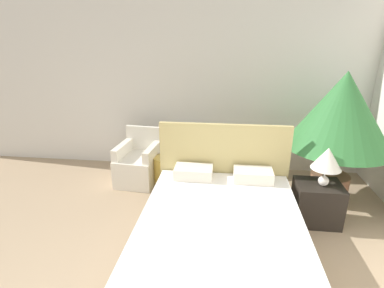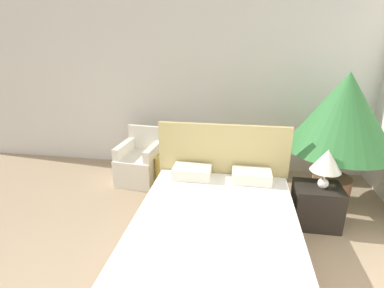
{
  "view_description": "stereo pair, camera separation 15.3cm",
  "coord_description": "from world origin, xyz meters",
  "px_view_note": "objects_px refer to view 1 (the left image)",
  "views": [
    {
      "loc": [
        0.17,
        -1.45,
        2.19
      ],
      "look_at": [
        -0.29,
        2.43,
        0.77
      ],
      "focal_mm": 28.0,
      "sensor_mm": 36.0,
      "label": 1
    },
    {
      "loc": [
        0.32,
        -1.43,
        2.19
      ],
      "look_at": [
        -0.29,
        2.43,
        0.77
      ],
      "focal_mm": 28.0,
      "sensor_mm": 36.0,
      "label": 2
    }
  ],
  "objects_px": {
    "armchair_near_window_left": "(139,165)",
    "side_table": "(165,171)",
    "bed": "(220,232)",
    "armchair_near_window_right": "(193,168)",
    "table_lamp": "(327,160)",
    "potted_palm": "(341,115)",
    "nightstand": "(317,203)"
  },
  "relations": [
    {
      "from": "armchair_near_window_left",
      "to": "side_table",
      "type": "height_order",
      "value": "armchair_near_window_left"
    },
    {
      "from": "bed",
      "to": "side_table",
      "type": "relative_size",
      "value": 4.62
    },
    {
      "from": "bed",
      "to": "side_table",
      "type": "distance_m",
      "value": 1.75
    },
    {
      "from": "armchair_near_window_left",
      "to": "armchair_near_window_right",
      "type": "height_order",
      "value": "same"
    },
    {
      "from": "armchair_near_window_right",
      "to": "table_lamp",
      "type": "relative_size",
      "value": 1.72
    },
    {
      "from": "armchair_near_window_right",
      "to": "side_table",
      "type": "xyz_separation_m",
      "value": [
        -0.43,
        -0.07,
        -0.05
      ]
    },
    {
      "from": "armchair_near_window_right",
      "to": "potted_palm",
      "type": "xyz_separation_m",
      "value": [
        1.93,
        -0.25,
        0.95
      ]
    },
    {
      "from": "nightstand",
      "to": "potted_palm",
      "type": "bearing_deg",
      "value": 60.83
    },
    {
      "from": "armchair_near_window_left",
      "to": "armchair_near_window_right",
      "type": "distance_m",
      "value": 0.87
    },
    {
      "from": "bed",
      "to": "potted_palm",
      "type": "bearing_deg",
      "value": 41.86
    },
    {
      "from": "armchair_near_window_right",
      "to": "bed",
      "type": "bearing_deg",
      "value": -79.17
    },
    {
      "from": "armchair_near_window_left",
      "to": "side_table",
      "type": "xyz_separation_m",
      "value": [
        0.43,
        -0.07,
        -0.05
      ]
    },
    {
      "from": "armchair_near_window_left",
      "to": "armchair_near_window_right",
      "type": "xyz_separation_m",
      "value": [
        0.87,
        -0.0,
        0.0
      ]
    },
    {
      "from": "bed",
      "to": "nightstand",
      "type": "bearing_deg",
      "value": 33.12
    },
    {
      "from": "bed",
      "to": "nightstand",
      "type": "distance_m",
      "value": 1.38
    },
    {
      "from": "potted_palm",
      "to": "nightstand",
      "type": "distance_m",
      "value": 1.17
    },
    {
      "from": "potted_palm",
      "to": "nightstand",
      "type": "bearing_deg",
      "value": -119.17
    },
    {
      "from": "bed",
      "to": "armchair_near_window_left",
      "type": "distance_m",
      "value": 2.05
    },
    {
      "from": "bed",
      "to": "side_table",
      "type": "bearing_deg",
      "value": 120.68
    },
    {
      "from": "bed",
      "to": "nightstand",
      "type": "xyz_separation_m",
      "value": [
        1.16,
        0.76,
        -0.03
      ]
    },
    {
      "from": "armchair_near_window_right",
      "to": "nightstand",
      "type": "distance_m",
      "value": 1.81
    },
    {
      "from": "potted_palm",
      "to": "table_lamp",
      "type": "distance_m",
      "value": 0.76
    },
    {
      "from": "nightstand",
      "to": "side_table",
      "type": "xyz_separation_m",
      "value": [
        -2.05,
        0.74,
        -0.03
      ]
    },
    {
      "from": "bed",
      "to": "armchair_near_window_right",
      "type": "distance_m",
      "value": 1.63
    },
    {
      "from": "armchair_near_window_right",
      "to": "nightstand",
      "type": "xyz_separation_m",
      "value": [
        1.62,
        -0.81,
        -0.02
      ]
    },
    {
      "from": "armchair_near_window_left",
      "to": "armchair_near_window_right",
      "type": "relative_size",
      "value": 1.0
    },
    {
      "from": "potted_palm",
      "to": "side_table",
      "type": "height_order",
      "value": "potted_palm"
    },
    {
      "from": "armchair_near_window_left",
      "to": "nightstand",
      "type": "height_order",
      "value": "armchair_near_window_left"
    },
    {
      "from": "bed",
      "to": "table_lamp",
      "type": "height_order",
      "value": "bed"
    },
    {
      "from": "bed",
      "to": "nightstand",
      "type": "relative_size",
      "value": 3.91
    },
    {
      "from": "armchair_near_window_left",
      "to": "nightstand",
      "type": "xyz_separation_m",
      "value": [
        2.48,
        -0.81,
        -0.02
      ]
    },
    {
      "from": "bed",
      "to": "armchair_near_window_right",
      "type": "bearing_deg",
      "value": 106.29
    }
  ]
}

